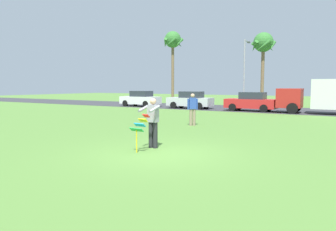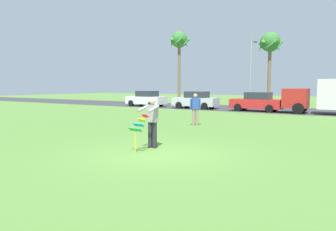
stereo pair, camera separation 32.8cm
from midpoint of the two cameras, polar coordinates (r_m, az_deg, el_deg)
ground_plane at (r=10.21m, az=-2.36°, el=-6.83°), size 120.00×120.00×0.00m
road_strip at (r=29.39m, az=20.27°, el=0.88°), size 120.00×8.00×0.01m
person_kite_flyer at (r=10.97m, az=-3.62°, el=-0.95°), size 0.54×0.65×1.73m
kite_held at (r=10.37m, az=-5.99°, el=-1.99°), size 0.52×0.65×1.22m
parked_car_white at (r=32.82m, az=-5.25°, el=2.98°), size 4.24×1.91×1.60m
parked_car_silver at (r=29.78m, az=3.70°, el=2.74°), size 4.26×1.96×1.60m
parked_car_red at (r=27.60m, az=14.36°, el=2.37°), size 4.21×1.85×1.60m
parked_truck_red_cab at (r=26.48m, az=26.85°, el=3.21°), size 6.75×2.24×2.62m
palm_tree_left_near at (r=41.89m, az=0.63°, el=12.92°), size 2.58×2.71×9.08m
palm_tree_right_near at (r=36.41m, az=16.47°, el=12.01°), size 2.58×2.71×7.84m
streetlight_pole at (r=35.27m, az=13.32°, el=8.26°), size 0.24×1.65×7.00m
person_walker_near at (r=17.11m, az=3.88°, el=1.28°), size 0.47×0.40×1.73m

